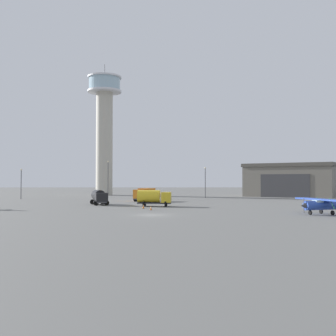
{
  "coord_description": "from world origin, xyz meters",
  "views": [
    {
      "loc": [
        1.76,
        -57.17,
        5.0
      ],
      "look_at": [
        2.66,
        32.35,
        7.54
      ],
      "focal_mm": 43.38,
      "sensor_mm": 36.0,
      "label": 1
    }
  ],
  "objects_px": {
    "light_post_west": "(21,181)",
    "truck_box_orange": "(145,194)",
    "control_tower": "(104,122)",
    "traffic_cone_near_left": "(143,206)",
    "truck_fuel_tanker_yellow": "(154,197)",
    "light_post_east": "(205,180)",
    "traffic_cone_near_right": "(151,208)",
    "truck_fuel_tanker_black": "(99,197)",
    "light_post_north": "(108,176)",
    "airplane_blue": "(326,204)"
  },
  "relations": [
    {
      "from": "control_tower",
      "to": "truck_box_orange",
      "type": "height_order",
      "value": "control_tower"
    },
    {
      "from": "light_post_east",
      "to": "traffic_cone_near_left",
      "type": "xyz_separation_m",
      "value": [
        -14.65,
        -39.13,
        -4.64
      ]
    },
    {
      "from": "airplane_blue",
      "to": "light_post_west",
      "type": "bearing_deg",
      "value": -55.71
    },
    {
      "from": "truck_box_orange",
      "to": "truck_fuel_tanker_black",
      "type": "height_order",
      "value": "truck_box_orange"
    },
    {
      "from": "light_post_east",
      "to": "light_post_north",
      "type": "relative_size",
      "value": 0.82
    },
    {
      "from": "light_post_west",
      "to": "truck_fuel_tanker_black",
      "type": "bearing_deg",
      "value": -45.1
    },
    {
      "from": "light_post_west",
      "to": "truck_box_orange",
      "type": "bearing_deg",
      "value": -19.33
    },
    {
      "from": "truck_fuel_tanker_black",
      "to": "light_post_north",
      "type": "relative_size",
      "value": 0.66
    },
    {
      "from": "truck_fuel_tanker_yellow",
      "to": "light_post_east",
      "type": "xyz_separation_m",
      "value": [
        13.02,
        33.45,
        3.31
      ]
    },
    {
      "from": "truck_fuel_tanker_yellow",
      "to": "control_tower",
      "type": "bearing_deg",
      "value": 112.74
    },
    {
      "from": "light_post_north",
      "to": "control_tower",
      "type": "bearing_deg",
      "value": 101.56
    },
    {
      "from": "airplane_blue",
      "to": "truck_fuel_tanker_yellow",
      "type": "bearing_deg",
      "value": -52.92
    },
    {
      "from": "control_tower",
      "to": "light_post_north",
      "type": "height_order",
      "value": "control_tower"
    },
    {
      "from": "truck_box_orange",
      "to": "light_post_west",
      "type": "xyz_separation_m",
      "value": [
        -32.28,
        11.33,
        3.0
      ]
    },
    {
      "from": "control_tower",
      "to": "traffic_cone_near_right",
      "type": "relative_size",
      "value": 59.19
    },
    {
      "from": "truck_fuel_tanker_yellow",
      "to": "truck_fuel_tanker_black",
      "type": "distance_m",
      "value": 12.05
    },
    {
      "from": "light_post_north",
      "to": "truck_box_orange",
      "type": "bearing_deg",
      "value": -59.26
    },
    {
      "from": "truck_fuel_tanker_yellow",
      "to": "light_post_east",
      "type": "height_order",
      "value": "light_post_east"
    },
    {
      "from": "traffic_cone_near_left",
      "to": "traffic_cone_near_right",
      "type": "bearing_deg",
      "value": -68.82
    },
    {
      "from": "airplane_blue",
      "to": "traffic_cone_near_right",
      "type": "xyz_separation_m",
      "value": [
        -25.36,
        8.35,
        -1.16
      ]
    },
    {
      "from": "truck_box_orange",
      "to": "traffic_cone_near_right",
      "type": "distance_m",
      "value": 27.01
    },
    {
      "from": "truck_fuel_tanker_black",
      "to": "traffic_cone_near_right",
      "type": "xyz_separation_m",
      "value": [
        10.72,
        -14.27,
        -1.27
      ]
    },
    {
      "from": "control_tower",
      "to": "light_post_east",
      "type": "relative_size",
      "value": 5.06
    },
    {
      "from": "control_tower",
      "to": "light_post_east",
      "type": "distance_m",
      "value": 41.29
    },
    {
      "from": "airplane_blue",
      "to": "light_post_north",
      "type": "bearing_deg",
      "value": -72.14
    },
    {
      "from": "control_tower",
      "to": "light_post_west",
      "type": "distance_m",
      "value": 36.29
    },
    {
      "from": "control_tower",
      "to": "light_post_east",
      "type": "xyz_separation_m",
      "value": [
        30.29,
        -21.11,
        -18.48
      ]
    },
    {
      "from": "light_post_east",
      "to": "light_post_west",
      "type": "bearing_deg",
      "value": -174.6
    },
    {
      "from": "airplane_blue",
      "to": "truck_fuel_tanker_yellow",
      "type": "height_order",
      "value": "airplane_blue"
    },
    {
      "from": "light_post_west",
      "to": "traffic_cone_near_left",
      "type": "relative_size",
      "value": 10.75
    },
    {
      "from": "airplane_blue",
      "to": "truck_box_orange",
      "type": "bearing_deg",
      "value": -69.75
    },
    {
      "from": "light_post_east",
      "to": "light_post_north",
      "type": "xyz_separation_m",
      "value": [
        -26.51,
        2.6,
        0.94
      ]
    },
    {
      "from": "control_tower",
      "to": "traffic_cone_near_left",
      "type": "xyz_separation_m",
      "value": [
        15.64,
        -60.24,
        -23.12
      ]
    },
    {
      "from": "control_tower",
      "to": "truck_fuel_tanker_yellow",
      "type": "bearing_deg",
      "value": -72.43
    },
    {
      "from": "truck_fuel_tanker_black",
      "to": "traffic_cone_near_right",
      "type": "height_order",
      "value": "truck_fuel_tanker_black"
    },
    {
      "from": "truck_fuel_tanker_yellow",
      "to": "light_post_east",
      "type": "distance_m",
      "value": 36.05
    },
    {
      "from": "light_post_west",
      "to": "traffic_cone_near_right",
      "type": "relative_size",
      "value": 10.89
    },
    {
      "from": "truck_box_orange",
      "to": "light_post_west",
      "type": "bearing_deg",
      "value": -82.4
    },
    {
      "from": "light_post_east",
      "to": "traffic_cone_near_left",
      "type": "bearing_deg",
      "value": -110.52
    },
    {
      "from": "truck_fuel_tanker_yellow",
      "to": "traffic_cone_near_left",
      "type": "xyz_separation_m",
      "value": [
        -1.63,
        -5.68,
        -1.33
      ]
    },
    {
      "from": "control_tower",
      "to": "light_post_north",
      "type": "bearing_deg",
      "value": -78.44
    },
    {
      "from": "truck_fuel_tanker_black",
      "to": "light_post_north",
      "type": "bearing_deg",
      "value": 165.38
    },
    {
      "from": "light_post_north",
      "to": "traffic_cone_near_right",
      "type": "xyz_separation_m",
      "value": [
        13.25,
        -45.33,
        -5.58
      ]
    },
    {
      "from": "light_post_east",
      "to": "traffic_cone_near_right",
      "type": "distance_m",
      "value": 44.97
    },
    {
      "from": "control_tower",
      "to": "truck_box_orange",
      "type": "xyz_separation_m",
      "value": [
        14.75,
        -36.95,
        -21.8
      ]
    },
    {
      "from": "light_post_west",
      "to": "light_post_east",
      "type": "xyz_separation_m",
      "value": [
        47.83,
        4.52,
        0.31
      ]
    },
    {
      "from": "light_post_west",
      "to": "traffic_cone_near_right",
      "type": "height_order",
      "value": "light_post_west"
    },
    {
      "from": "light_post_west",
      "to": "light_post_east",
      "type": "distance_m",
      "value": 48.04
    },
    {
      "from": "control_tower",
      "to": "airplane_blue",
      "type": "relative_size",
      "value": 3.87
    },
    {
      "from": "traffic_cone_near_right",
      "to": "truck_box_orange",
      "type": "bearing_deg",
      "value": 94.86
    }
  ]
}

